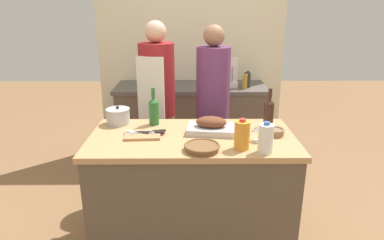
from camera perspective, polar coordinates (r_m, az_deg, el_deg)
kitchen_island at (r=2.62m, az=0.02°, el=-11.87°), size 1.45×0.75×0.90m
back_counter at (r=4.03m, az=-0.14°, el=-0.55°), size 1.71×0.60×0.91m
back_wall at (r=4.18m, az=-0.17°, el=11.73°), size 2.21×0.10×2.55m
roasting_pan at (r=2.47m, az=3.21°, el=-1.06°), size 0.37×0.27×0.12m
wicker_basket at (r=2.18m, az=1.68°, el=-4.52°), size 0.23×0.23×0.04m
cutting_board at (r=2.43m, az=-8.23°, el=-2.56°), size 0.26×0.18×0.02m
stock_pot at (r=2.70m, az=-12.22°, el=0.62°), size 0.18×0.18×0.14m
mixing_bowl at (r=2.49m, az=13.64°, el=-1.87°), size 0.14×0.14×0.05m
juice_jug at (r=2.20m, az=8.32°, el=-2.48°), size 0.10×0.10×0.20m
milk_jug at (r=2.17m, az=12.19°, el=-3.02°), size 0.09×0.09×0.20m
wine_bottle_green at (r=2.63m, az=12.69°, el=1.37°), size 0.07×0.07×0.30m
wine_bottle_dark at (r=2.63m, az=-6.38°, el=1.64°), size 0.08×0.08×0.29m
wine_glass_left at (r=2.34m, az=11.17°, el=-1.42°), size 0.08×0.08×0.12m
knife_chef at (r=2.46m, az=-7.08°, el=-1.93°), size 0.25×0.09×0.01m
knife_paring at (r=2.44m, az=-6.62°, el=-2.03°), size 0.18×0.03×0.01m
knife_bread at (r=2.46m, az=-9.02°, el=-1.98°), size 0.18×0.07×0.01m
stand_mixer at (r=3.84m, az=6.25°, el=7.46°), size 0.18×0.14×0.32m
condiment_bottle_tall at (r=3.86m, az=9.27°, el=6.62°), size 0.06×0.06×0.18m
condiment_bottle_short at (r=3.92m, az=-8.48°, el=6.52°), size 0.06×0.06×0.14m
condiment_bottle_extra at (r=3.78m, az=8.79°, el=6.39°), size 0.05×0.05×0.18m
person_cook_aproned at (r=3.20m, az=-5.75°, el=3.00°), size 0.33×0.35×1.66m
person_cook_guest at (r=3.17m, az=3.48°, el=2.60°), size 0.31×0.31×1.62m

